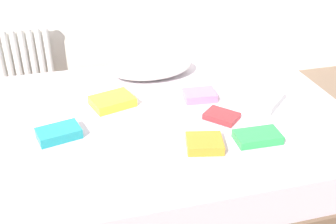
{
  "coord_description": "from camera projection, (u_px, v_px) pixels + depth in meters",
  "views": [
    {
      "loc": [
        -0.52,
        -1.91,
        1.65
      ],
      "look_at": [
        0.0,
        0.05,
        0.48
      ],
      "focal_mm": 44.27,
      "sensor_mm": 36.0,
      "label": 1
    }
  ],
  "objects": [
    {
      "name": "bed",
      "position": [
        170.0,
        151.0,
        2.41
      ],
      "size": [
        2.0,
        1.5,
        0.5
      ],
      "color": "brown",
      "rests_on": "ground"
    },
    {
      "name": "textbook_pink",
      "position": [
        200.0,
        95.0,
        2.42
      ],
      "size": [
        0.19,
        0.15,
        0.05
      ],
      "primitive_type": "cube",
      "rotation": [
        0.0,
        0.0,
        -0.09
      ],
      "color": "pink",
      "rests_on": "bed"
    },
    {
      "name": "ground_plane",
      "position": [
        170.0,
        184.0,
        2.54
      ],
      "size": [
        8.0,
        8.0,
        0.0
      ],
      "primitive_type": "plane",
      "color": "#7F6651"
    },
    {
      "name": "textbook_red",
      "position": [
        222.0,
        116.0,
        2.23
      ],
      "size": [
        0.21,
        0.21,
        0.03
      ],
      "primitive_type": "cube",
      "rotation": [
        0.0,
        0.0,
        -0.83
      ],
      "color": "red",
      "rests_on": "bed"
    },
    {
      "name": "pillow",
      "position": [
        150.0,
        65.0,
        2.68
      ],
      "size": [
        0.55,
        0.35,
        0.15
      ],
      "primitive_type": "ellipsoid",
      "color": "white",
      "rests_on": "bed"
    },
    {
      "name": "radiator",
      "position": [
        17.0,
        62.0,
        3.14
      ],
      "size": [
        0.52,
        0.04,
        0.57
      ],
      "color": "white",
      "rests_on": "ground"
    },
    {
      "name": "textbook_white",
      "position": [
        266.0,
        101.0,
        2.37
      ],
      "size": [
        0.27,
        0.27,
        0.05
      ],
      "primitive_type": "cube",
      "rotation": [
        0.0,
        0.0,
        0.74
      ],
      "color": "white",
      "rests_on": "bed"
    },
    {
      "name": "textbook_yellow",
      "position": [
        112.0,
        101.0,
        2.36
      ],
      "size": [
        0.27,
        0.23,
        0.05
      ],
      "primitive_type": "cube",
      "rotation": [
        0.0,
        0.0,
        0.28
      ],
      "color": "yellow",
      "rests_on": "bed"
    },
    {
      "name": "textbook_orange",
      "position": [
        205.0,
        143.0,
        1.99
      ],
      "size": [
        0.2,
        0.19,
        0.05
      ],
      "primitive_type": "cube",
      "rotation": [
        0.0,
        0.0,
        -0.22
      ],
      "color": "orange",
      "rests_on": "bed"
    },
    {
      "name": "textbook_green",
      "position": [
        258.0,
        137.0,
        2.05
      ],
      "size": [
        0.23,
        0.14,
        0.04
      ],
      "primitive_type": "cube",
      "rotation": [
        0.0,
        0.0,
        -0.03
      ],
      "color": "green",
      "rests_on": "bed"
    },
    {
      "name": "textbook_teal",
      "position": [
        59.0,
        133.0,
        2.07
      ],
      "size": [
        0.23,
        0.18,
        0.05
      ],
      "primitive_type": "cube",
      "rotation": [
        0.0,
        0.0,
        0.24
      ],
      "color": "teal",
      "rests_on": "bed"
    }
  ]
}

